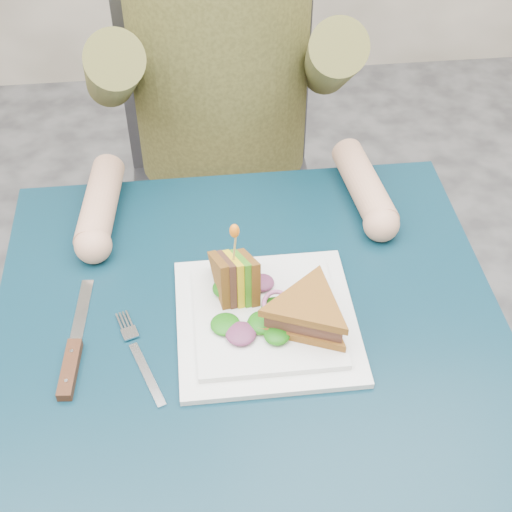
{
  "coord_description": "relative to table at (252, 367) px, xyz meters",
  "views": [
    {
      "loc": [
        -0.06,
        -0.65,
        1.53
      ],
      "look_at": [
        0.01,
        0.07,
        0.82
      ],
      "focal_mm": 50.0,
      "sensor_mm": 36.0,
      "label": 1
    }
  ],
  "objects": [
    {
      "name": "plate",
      "position": [
        0.02,
        0.02,
        0.09
      ],
      "size": [
        0.26,
        0.26,
        0.02
      ],
      "color": "white",
      "rests_on": "table"
    },
    {
      "name": "fork",
      "position": [
        -0.16,
        -0.03,
        0.08
      ],
      "size": [
        0.07,
        0.17,
        0.01
      ],
      "color": "silver",
      "rests_on": "table"
    },
    {
      "name": "diner",
      "position": [
        -0.0,
        0.56,
        0.26
      ],
      "size": [
        0.54,
        0.59,
        0.74
      ],
      "color": "#4D4B23",
      "rests_on": "chair"
    },
    {
      "name": "sandwich_upright",
      "position": [
        -0.02,
        0.06,
        0.13
      ],
      "size": [
        0.08,
        0.12,
        0.12
      ],
      "color": "brown",
      "rests_on": "plate"
    },
    {
      "name": "chair",
      "position": [
        0.0,
        0.67,
        -0.11
      ],
      "size": [
        0.42,
        0.4,
        0.93
      ],
      "color": "#47474C",
      "rests_on": "ground"
    },
    {
      "name": "toothpick",
      "position": [
        -0.02,
        0.06,
        0.2
      ],
      "size": [
        0.01,
        0.01,
        0.06
      ],
      "primitive_type": "cylinder",
      "rotation": [
        0.14,
        0.07,
        0.0
      ],
      "color": "tan",
      "rests_on": "sandwich_upright"
    },
    {
      "name": "sandwich_flat",
      "position": [
        0.08,
        -0.01,
        0.12
      ],
      "size": [
        0.19,
        0.19,
        0.05
      ],
      "color": "brown",
      "rests_on": "plate"
    },
    {
      "name": "onion_ring",
      "position": [
        0.04,
        0.02,
        0.11
      ],
      "size": [
        0.04,
        0.04,
        0.02
      ],
      "primitive_type": "torus",
      "rotation": [
        0.44,
        0.0,
        0.0
      ],
      "color": "#9E4C7A",
      "rests_on": "plate"
    },
    {
      "name": "table",
      "position": [
        0.0,
        0.0,
        0.0
      ],
      "size": [
        0.75,
        0.75,
        0.73
      ],
      "color": "#082230",
      "rests_on": "ground"
    },
    {
      "name": "lettuce_spill",
      "position": [
        0.03,
        0.03,
        0.11
      ],
      "size": [
        0.15,
        0.13,
        0.02
      ],
      "primitive_type": null,
      "color": "#337A14",
      "rests_on": "plate"
    },
    {
      "name": "toothpick_frill",
      "position": [
        -0.02,
        0.06,
        0.23
      ],
      "size": [
        0.01,
        0.01,
        0.02
      ],
      "primitive_type": "ellipsoid",
      "color": "orange",
      "rests_on": "sandwich_upright"
    },
    {
      "name": "knife",
      "position": [
        -0.25,
        -0.02,
        0.09
      ],
      "size": [
        0.04,
        0.22,
        0.02
      ],
      "color": "silver",
      "rests_on": "table"
    }
  ]
}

